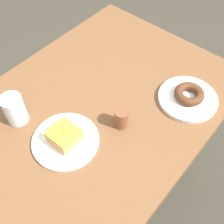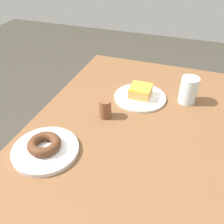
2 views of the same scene
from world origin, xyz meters
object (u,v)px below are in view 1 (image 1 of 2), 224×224
object	(u,v)px
water_glass	(15,109)
sugar_jar	(120,119)
plate_chocolate_ring	(188,99)
donut_glazed_square	(64,136)
donut_chocolate_ring	(189,94)
plate_glazed_square	(66,141)

from	to	relation	value
water_glass	sugar_jar	world-z (taller)	water_glass
plate_chocolate_ring	donut_glazed_square	size ratio (longest dim) A/B	2.46
donut_chocolate_ring	donut_glazed_square	size ratio (longest dim) A/B	1.22
donut_chocolate_ring	water_glass	world-z (taller)	water_glass
donut_chocolate_ring	plate_chocolate_ring	bearing A→B (deg)	0.00
donut_glazed_square	water_glass	size ratio (longest dim) A/B	0.79
sugar_jar	water_glass	bearing A→B (deg)	126.18
donut_glazed_square	donut_chocolate_ring	bearing A→B (deg)	-27.10
plate_glazed_square	donut_glazed_square	xyz separation A→B (m)	(0.00, 0.00, 0.03)
donut_glazed_square	water_glass	xyz separation A→B (m)	(-0.04, 0.18, 0.02)
sugar_jar	donut_glazed_square	bearing A→B (deg)	150.17
plate_glazed_square	sugar_jar	bearing A→B (deg)	-29.83
plate_glazed_square	sugar_jar	size ratio (longest dim) A/B	3.00
donut_chocolate_ring	donut_glazed_square	world-z (taller)	donut_glazed_square
donut_glazed_square	sugar_jar	distance (m)	0.18
water_glass	donut_chocolate_ring	bearing A→B (deg)	-41.41
donut_glazed_square	water_glass	bearing A→B (deg)	102.70
plate_glazed_square	water_glass	xyz separation A→B (m)	(-0.04, 0.18, 0.05)
donut_chocolate_ring	sugar_jar	distance (m)	0.26
donut_glazed_square	plate_chocolate_ring	bearing A→B (deg)	-27.10
plate_chocolate_ring	water_glass	xyz separation A→B (m)	(-0.43, 0.38, 0.05)
plate_chocolate_ring	sugar_jar	size ratio (longest dim) A/B	2.93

